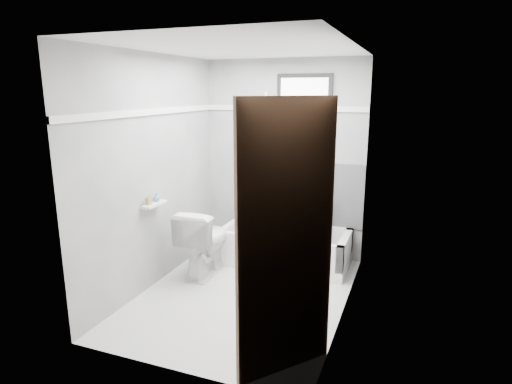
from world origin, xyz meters
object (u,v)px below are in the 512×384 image
at_px(toilet, 205,241).
at_px(soap_bottle_b, 157,197).
at_px(soap_bottle_a, 149,200).
at_px(bathtub, 285,247).
at_px(office_chair, 300,212).
at_px(door, 311,263).

bearing_deg(toilet, soap_bottle_b, 49.89).
xyz_separation_m(toilet, soap_bottle_a, (-0.32, -0.56, 0.59)).
distance_m(bathtub, office_chair, 0.47).
bearing_deg(toilet, bathtub, -145.50).
xyz_separation_m(door, soap_bottle_b, (-1.92, 1.21, -0.04)).
xyz_separation_m(office_chair, soap_bottle_a, (-1.25, -1.18, 0.32)).
xyz_separation_m(bathtub, soap_bottle_a, (-1.09, -1.14, 0.76)).
bearing_deg(toilet, soap_bottle_a, 57.53).
relative_size(bathtub, soap_bottle_b, 16.26).
relative_size(toilet, door, 0.39).
relative_size(bathtub, office_chair, 1.43).
distance_m(bathtub, toilet, 0.98).
bearing_deg(bathtub, soap_bottle_b, -137.51).
bearing_deg(soap_bottle_b, soap_bottle_a, -90.00).
height_order(toilet, soap_bottle_b, soap_bottle_b).
xyz_separation_m(toilet, door, (1.60, -1.63, 0.62)).
bearing_deg(toilet, office_chair, -148.66).
height_order(door, soap_bottle_a, door).
xyz_separation_m(door, soap_bottle_a, (-1.92, 1.07, -0.03)).
bearing_deg(toilet, door, 131.89).
height_order(bathtub, soap_bottle_a, soap_bottle_a).
distance_m(office_chair, soap_bottle_b, 1.66).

